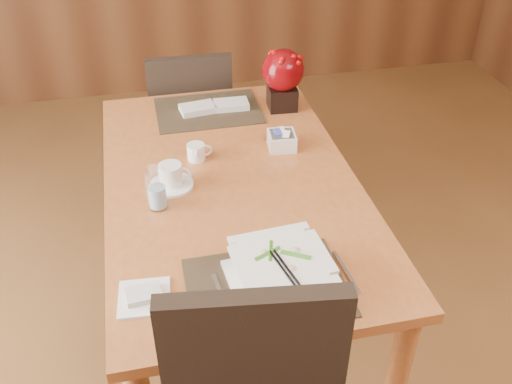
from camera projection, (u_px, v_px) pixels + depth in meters
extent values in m
cube|color=#AE6130|center=(231.00, 185.00, 2.07)|extent=(0.90, 1.50, 0.04)
cylinder|color=#AE6130|center=(129.00, 179.00, 2.77)|extent=(0.07, 0.07, 0.71)
cylinder|color=#AE6130|center=(284.00, 160.00, 2.90)|extent=(0.07, 0.07, 0.71)
cube|color=black|center=(267.00, 287.00, 1.62)|extent=(0.45, 0.33, 0.01)
cube|color=black|center=(208.00, 110.00, 2.49)|extent=(0.45, 0.33, 0.01)
cube|color=white|center=(281.00, 286.00, 1.62)|extent=(0.30, 0.30, 0.01)
cube|color=white|center=(281.00, 273.00, 1.59)|extent=(0.22, 0.22, 0.10)
cylinder|color=#D6C973|center=(281.00, 272.00, 1.59)|extent=(0.19, 0.19, 0.08)
cylinder|color=white|center=(172.00, 185.00, 2.03)|extent=(0.16, 0.16, 0.01)
cylinder|color=white|center=(171.00, 174.00, 2.00)|extent=(0.10, 0.10, 0.08)
cylinder|color=black|center=(170.00, 166.00, 1.98)|extent=(0.08, 0.08, 0.01)
cylinder|color=white|center=(156.00, 189.00, 1.89)|extent=(0.07, 0.07, 0.15)
cube|color=white|center=(282.00, 141.00, 2.23)|extent=(0.11, 0.11, 0.06)
cube|color=black|center=(282.00, 97.00, 2.49)|extent=(0.13, 0.13, 0.10)
sphere|color=#750409|center=(283.00, 70.00, 2.42)|extent=(0.18, 0.18, 0.18)
cube|color=white|center=(144.00, 298.00, 1.58)|extent=(0.15, 0.15, 0.01)
cube|color=black|center=(254.00, 370.00, 1.39)|extent=(0.45, 0.11, 0.51)
cube|color=black|center=(191.00, 129.00, 3.04)|extent=(0.43, 0.43, 0.05)
cube|color=black|center=(191.00, 102.00, 2.74)|extent=(0.40, 0.06, 0.45)
cylinder|color=black|center=(220.00, 145.00, 3.33)|extent=(0.03, 0.03, 0.39)
cylinder|color=black|center=(229.00, 178.00, 3.06)|extent=(0.03, 0.03, 0.39)
cylinder|color=black|center=(161.00, 151.00, 3.28)|extent=(0.03, 0.03, 0.39)
cylinder|color=black|center=(164.00, 184.00, 3.01)|extent=(0.03, 0.03, 0.39)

